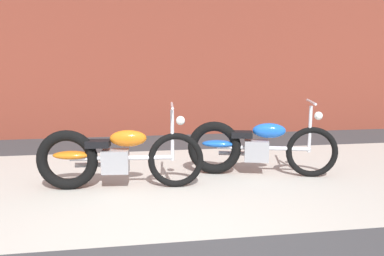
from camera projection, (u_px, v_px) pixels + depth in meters
name	position (u px, v px, depth m)	size (l,w,h in m)	color
ground_plane	(170.00, 243.00, 3.32)	(80.00, 80.00, 0.00)	#38383A
sidewalk_slab	(156.00, 181.00, 5.03)	(36.00, 3.50, 0.01)	#B2ADA3
motorcycle_orange	(109.00, 157.00, 4.69)	(2.01, 0.58, 1.03)	black
motorcycle_blue	(251.00, 146.00, 5.26)	(1.96, 0.78, 1.03)	black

